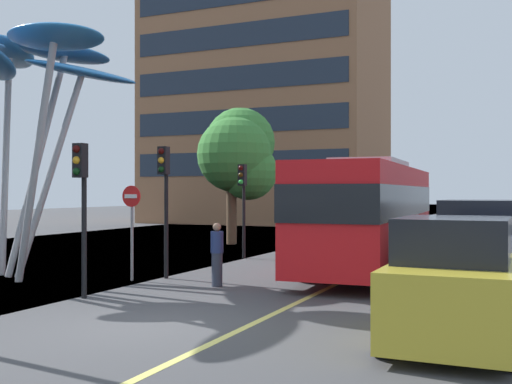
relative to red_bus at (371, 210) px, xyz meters
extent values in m
cube|color=#424244|center=(-1.94, -9.75, -1.97)|extent=(120.00, 240.00, 0.10)
cube|color=#E0D666|center=(-0.16, -9.75, -1.93)|extent=(0.16, 144.00, 0.01)
cube|color=red|center=(0.00, 0.00, -0.11)|extent=(3.06, 11.31, 2.93)
cube|color=black|center=(0.00, 0.00, 0.30)|extent=(3.09, 11.43, 0.94)
cube|color=yellow|center=(-0.27, 5.53, 1.05)|extent=(1.39, 0.17, 0.36)
cube|color=#B2B2B7|center=(0.00, 0.00, 1.47)|extent=(2.08, 4.01, 0.24)
cylinder|color=black|center=(1.09, 3.53, -1.44)|extent=(0.33, 0.97, 0.96)
cylinder|color=black|center=(-1.43, 3.40, -1.44)|extent=(0.33, 0.97, 0.96)
cylinder|color=black|center=(1.41, -3.02, -1.44)|extent=(0.33, 0.97, 0.96)
cylinder|color=black|center=(-1.11, -3.14, -1.44)|extent=(0.33, 0.97, 0.96)
cylinder|color=#9EA0A5|center=(-7.68, -6.51, 1.40)|extent=(1.58, 0.32, 6.68)
ellipsoid|color=#388EDB|center=(-7.00, -6.56, 4.72)|extent=(3.33, 1.85, 0.83)
cylinder|color=#9EA0A5|center=(-8.47, -5.07, 1.17)|extent=(1.36, 1.82, 6.24)
ellipsoid|color=#2D7FD1|center=(-7.93, -4.29, 4.26)|extent=(3.00, 3.50, 0.83)
cylinder|color=#9EA0A5|center=(-9.17, -4.85, 1.56)|extent=(0.53, 2.31, 7.03)
ellipsoid|color=#388EDB|center=(-9.02, -3.81, 5.05)|extent=(1.89, 3.85, 0.52)
cylinder|color=#9EA0A5|center=(-10.05, -5.29, 1.50)|extent=(0.69, 0.97, 6.88)
ellipsoid|color=#4299E0|center=(-10.26, -4.94, 4.93)|extent=(3.07, 3.88, 0.73)
cylinder|color=black|center=(-4.95, -7.86, -0.11)|extent=(0.12, 0.12, 3.64)
cube|color=black|center=(-4.95, -8.00, 1.31)|extent=(0.28, 0.24, 0.80)
sphere|color=#390706|center=(-4.95, -8.13, 1.57)|extent=(0.18, 0.18, 0.18)
sphere|color=orange|center=(-4.95, -8.13, 1.31)|extent=(0.18, 0.18, 0.18)
sphere|color=black|center=(-4.95, -8.13, 1.05)|extent=(0.18, 0.18, 0.18)
cylinder|color=black|center=(-4.99, -4.19, -0.02)|extent=(0.12, 0.12, 3.81)
cube|color=black|center=(-4.99, -4.33, 1.48)|extent=(0.28, 0.24, 0.80)
sphere|color=#390706|center=(-4.99, -4.46, 1.74)|extent=(0.18, 0.18, 0.18)
sphere|color=orange|center=(-4.99, -4.46, 1.48)|extent=(0.18, 0.18, 0.18)
sphere|color=black|center=(-4.99, -4.46, 1.22)|extent=(0.18, 0.18, 0.18)
cylinder|color=black|center=(-5.23, 1.65, -0.16)|extent=(0.12, 0.12, 3.54)
cube|color=black|center=(-5.23, 1.51, 1.21)|extent=(0.28, 0.24, 0.80)
sphere|color=#390706|center=(-5.23, 1.38, 1.47)|extent=(0.18, 0.18, 0.18)
sphere|color=#3A2707|center=(-5.23, 1.38, 1.21)|extent=(0.18, 0.18, 0.18)
sphere|color=green|center=(-5.23, 1.38, 0.95)|extent=(0.18, 0.18, 0.18)
cube|color=gold|center=(3.51, -9.02, -1.15)|extent=(1.85, 3.83, 1.18)
cube|color=black|center=(3.51, -9.02, -0.20)|extent=(1.70, 2.11, 0.72)
cylinder|color=black|center=(2.59, -7.83, -1.62)|extent=(0.20, 0.60, 0.60)
cylinder|color=black|center=(2.59, -10.20, -1.62)|extent=(0.20, 0.60, 0.60)
cube|color=navy|center=(3.45, -3.17, -1.07)|extent=(1.82, 4.19, 1.34)
cube|color=black|center=(3.45, -3.17, -0.01)|extent=(1.68, 2.31, 0.78)
cylinder|color=black|center=(2.54, -1.87, -1.62)|extent=(0.20, 0.60, 0.60)
cylinder|color=black|center=(2.54, -4.47, -1.62)|extent=(0.20, 0.60, 0.60)
cube|color=gold|center=(3.42, 3.72, -1.16)|extent=(1.78, 4.01, 1.18)
cube|color=black|center=(3.42, 3.72, -0.18)|extent=(1.64, 2.21, 0.78)
cylinder|color=black|center=(2.53, 4.96, -1.62)|extent=(0.20, 0.60, 0.60)
cylinder|color=black|center=(2.53, 2.47, -1.62)|extent=(0.20, 0.60, 0.60)
cylinder|color=brown|center=(-8.46, 7.22, -0.59)|extent=(0.49, 0.49, 2.66)
sphere|color=#387A33|center=(-8.19, 6.97, 2.36)|extent=(3.56, 3.56, 3.56)
sphere|color=#387A33|center=(-8.44, 8.15, 3.02)|extent=(3.44, 3.44, 3.44)
sphere|color=#387A33|center=(-7.57, 7.23, 1.56)|extent=(2.73, 2.73, 2.73)
cylinder|color=#2D3342|center=(-2.93, -4.98, -1.48)|extent=(0.29, 0.29, 0.89)
cylinder|color=navy|center=(-2.93, -4.98, -0.75)|extent=(0.34, 0.34, 0.57)
sphere|color=#937056|center=(-2.93, -4.98, -0.35)|extent=(0.22, 0.22, 0.22)
cylinder|color=gray|center=(-5.64, -4.96, -0.58)|extent=(0.08, 0.08, 2.68)
cylinder|color=red|center=(-5.64, -4.99, 0.46)|extent=(0.60, 0.03, 0.60)
cube|color=white|center=(-5.64, -5.02, 0.46)|extent=(0.40, 0.04, 0.11)
cube|color=#8E6042|center=(-15.29, 27.78, 7.62)|extent=(18.19, 11.41, 19.09)
cube|color=#1E2838|center=(-15.29, 22.06, 2.69)|extent=(17.10, 0.08, 1.78)
cube|color=#1E2838|center=(-15.29, 22.06, 5.87)|extent=(17.10, 0.08, 1.78)
cube|color=#1E2838|center=(-15.29, 22.06, 9.05)|extent=(17.10, 0.08, 1.78)
cube|color=#1E2838|center=(-15.29, 22.06, 12.23)|extent=(17.10, 0.08, 1.78)
camera|label=1|loc=(4.65, -19.59, 0.58)|focal=43.65mm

